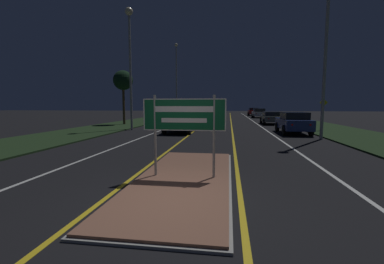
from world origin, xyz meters
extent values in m
plane|color=black|center=(0.00, 0.00, 0.00)|extent=(160.00, 160.00, 0.00)
cube|color=#999993|center=(0.00, 1.65, 0.03)|extent=(2.56, 6.91, 0.05)
cube|color=brown|center=(0.00, 1.65, 0.05)|extent=(2.44, 6.79, 0.10)
cube|color=#1E3319|center=(-9.50, 20.00, 0.04)|extent=(5.00, 100.00, 0.08)
cube|color=#1E3319|center=(9.50, 20.00, 0.04)|extent=(5.00, 100.00, 0.08)
cube|color=gold|center=(-1.47, 25.00, 0.00)|extent=(0.12, 70.00, 0.01)
cube|color=gold|center=(1.47, 25.00, 0.00)|extent=(0.12, 70.00, 0.01)
cube|color=silver|center=(-4.20, 25.00, 0.00)|extent=(0.12, 70.00, 0.01)
cube|color=silver|center=(4.20, 25.00, 0.00)|extent=(0.12, 70.00, 0.01)
cube|color=silver|center=(-7.20, 25.00, 0.00)|extent=(0.10, 70.00, 0.01)
cube|color=silver|center=(7.20, 25.00, 0.00)|extent=(0.10, 70.00, 0.01)
cylinder|color=#9E9E99|center=(-0.81, 1.65, 1.21)|extent=(0.07, 0.07, 2.22)
cylinder|color=#9E9E99|center=(0.81, 1.65, 1.21)|extent=(0.07, 0.07, 2.22)
cube|color=#0F512D|center=(0.00, 1.65, 1.79)|extent=(2.24, 0.04, 0.86)
cube|color=white|center=(0.00, 1.63, 1.79)|extent=(2.24, 0.00, 0.86)
cube|color=#0F512D|center=(0.00, 1.63, 1.79)|extent=(2.18, 0.01, 0.81)
cube|color=white|center=(0.00, 1.62, 1.94)|extent=(1.57, 0.01, 0.15)
cube|color=white|center=(0.00, 1.62, 1.64)|extent=(1.23, 0.01, 0.12)
cylinder|color=#9E9E99|center=(-6.67, 14.87, 4.56)|extent=(0.18, 0.18, 9.12)
sphere|color=beige|center=(-6.67, 14.87, 9.31)|extent=(0.63, 0.63, 0.63)
cylinder|color=#9E9E99|center=(-6.32, 31.45, 5.16)|extent=(0.18, 0.18, 10.31)
sphere|color=beige|center=(-6.32, 31.45, 10.45)|extent=(0.46, 0.46, 0.46)
cylinder|color=#9E9E99|center=(6.64, 10.93, 5.31)|extent=(0.18, 0.18, 10.63)
cube|color=navy|center=(5.74, 13.96, 0.70)|extent=(1.78, 4.22, 0.69)
cube|color=black|center=(5.74, 13.71, 1.29)|extent=(1.57, 2.20, 0.49)
sphere|color=red|center=(5.19, 11.87, 0.79)|extent=(0.14, 0.14, 0.14)
sphere|color=red|center=(6.29, 11.87, 0.79)|extent=(0.14, 0.14, 0.14)
cylinder|color=black|center=(4.89, 15.27, 0.35)|extent=(0.22, 0.70, 0.70)
cylinder|color=black|center=(6.59, 15.27, 0.35)|extent=(0.22, 0.70, 0.70)
cylinder|color=black|center=(4.89, 12.66, 0.35)|extent=(0.22, 0.70, 0.70)
cylinder|color=black|center=(6.59, 12.66, 0.35)|extent=(0.22, 0.70, 0.70)
cube|color=#4C514C|center=(5.65, 22.84, 0.62)|extent=(1.88, 4.17, 0.57)
cube|color=black|center=(5.65, 22.59, 1.12)|extent=(1.65, 2.17, 0.42)
sphere|color=red|center=(5.07, 20.78, 0.69)|extent=(0.14, 0.14, 0.14)
sphere|color=red|center=(6.23, 20.78, 0.69)|extent=(0.14, 0.14, 0.14)
cylinder|color=black|center=(4.75, 24.13, 0.34)|extent=(0.22, 0.68, 0.68)
cylinder|color=black|center=(6.55, 24.13, 0.34)|extent=(0.22, 0.68, 0.68)
cylinder|color=black|center=(4.75, 21.55, 0.34)|extent=(0.22, 0.68, 0.68)
cylinder|color=black|center=(6.55, 21.55, 0.34)|extent=(0.22, 0.68, 0.68)
cube|color=#B7B7BC|center=(5.90, 36.74, 0.63)|extent=(1.86, 4.31, 0.63)
cube|color=black|center=(5.90, 36.48, 1.20)|extent=(1.63, 2.24, 0.53)
sphere|color=red|center=(5.32, 34.60, 0.71)|extent=(0.14, 0.14, 0.14)
sphere|color=red|center=(6.47, 34.60, 0.71)|extent=(0.14, 0.14, 0.14)
cylinder|color=black|center=(5.01, 38.07, 0.31)|extent=(0.22, 0.62, 0.62)
cylinder|color=black|center=(6.78, 38.07, 0.31)|extent=(0.22, 0.62, 0.62)
cylinder|color=black|center=(5.01, 35.40, 0.31)|extent=(0.22, 0.62, 0.62)
cylinder|color=black|center=(6.78, 35.40, 0.31)|extent=(0.22, 0.62, 0.62)
cube|color=maroon|center=(5.76, 44.84, 0.67)|extent=(1.76, 4.24, 0.68)
cube|color=black|center=(5.76, 44.59, 1.24)|extent=(1.55, 2.21, 0.46)
sphere|color=red|center=(5.21, 42.74, 0.75)|extent=(0.14, 0.14, 0.14)
sphere|color=red|center=(6.30, 42.74, 0.75)|extent=(0.14, 0.14, 0.14)
cylinder|color=black|center=(4.92, 46.16, 0.33)|extent=(0.22, 0.65, 0.65)
cylinder|color=black|center=(6.60, 46.16, 0.33)|extent=(0.22, 0.65, 0.65)
cylinder|color=black|center=(4.92, 43.53, 0.33)|extent=(0.22, 0.65, 0.65)
cylinder|color=black|center=(6.60, 43.53, 0.33)|extent=(0.22, 0.65, 0.65)
cube|color=black|center=(-2.38, 13.54, 0.67)|extent=(1.86, 4.22, 0.67)
cube|color=black|center=(-2.38, 13.79, 1.25)|extent=(1.64, 2.19, 0.48)
sphere|color=white|center=(-2.96, 11.45, 0.76)|extent=(0.14, 0.14, 0.14)
sphere|color=white|center=(-1.80, 11.45, 0.76)|extent=(0.14, 0.14, 0.14)
cylinder|color=black|center=(-3.27, 12.23, 0.34)|extent=(0.22, 0.67, 0.67)
cylinder|color=black|center=(-1.49, 12.23, 0.34)|extent=(0.22, 0.67, 0.67)
cylinder|color=black|center=(-3.27, 14.85, 0.34)|extent=(0.22, 0.67, 0.67)
cylinder|color=black|center=(-1.49, 14.85, 0.34)|extent=(0.22, 0.67, 0.67)
cube|color=#B7B7BC|center=(-2.40, 25.90, 0.64)|extent=(1.84, 4.10, 0.66)
cube|color=black|center=(-2.40, 26.14, 1.19)|extent=(1.62, 2.13, 0.44)
sphere|color=white|center=(-2.96, 23.87, 0.72)|extent=(0.14, 0.14, 0.14)
sphere|color=white|center=(-1.83, 23.87, 0.72)|extent=(0.14, 0.14, 0.14)
cylinder|color=black|center=(-3.27, 24.63, 0.31)|extent=(0.22, 0.63, 0.63)
cylinder|color=black|center=(-1.52, 24.63, 0.31)|extent=(0.22, 0.63, 0.63)
cylinder|color=black|center=(-3.27, 27.17, 0.31)|extent=(0.22, 0.63, 0.63)
cylinder|color=black|center=(-1.52, 27.17, 0.31)|extent=(0.22, 0.63, 0.63)
cylinder|color=#9E9E99|center=(8.47, 16.13, 1.18)|extent=(0.06, 0.06, 2.20)
cube|color=yellow|center=(8.47, 16.13, 2.22)|extent=(0.60, 0.02, 0.60)
cylinder|color=#4C3823|center=(-9.39, 19.77, 2.07)|extent=(0.24, 0.24, 3.98)
sphere|color=black|center=(-9.39, 19.77, 4.50)|extent=(1.97, 1.97, 1.97)
camera|label=1|loc=(1.19, -5.13, 2.05)|focal=24.00mm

